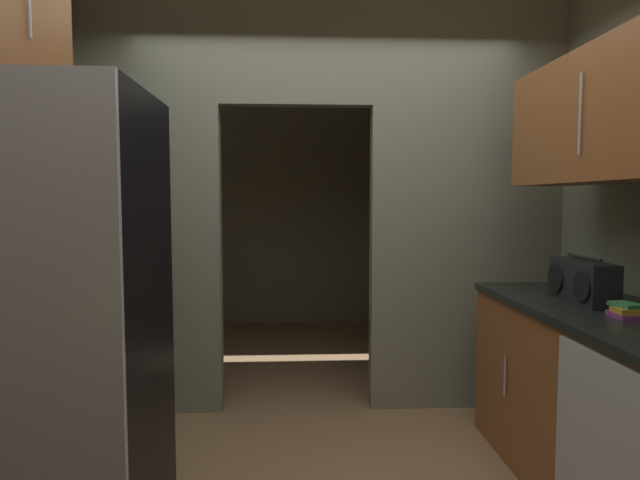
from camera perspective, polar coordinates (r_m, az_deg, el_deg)
name	(u,v)px	position (r m, az deg, el deg)	size (l,w,h in m)	color
kitchen_partition	(335,187)	(3.69, 1.55, 5.58)	(3.22, 0.12, 2.82)	gray
adjoining_room_shell	(315,202)	(5.51, -0.56, 3.96)	(3.22, 2.70, 2.82)	gray
refrigerator	(46,331)	(2.40, -26.70, -8.54)	(0.81, 0.78, 1.85)	black
lower_cabinet_run	(607,406)	(3.02, 27.85, -15.12)	(0.70, 1.75, 0.92)	brown
dishwasher	(595,465)	(2.48, 26.81, -20.23)	(0.02, 0.56, 0.86)	#B7BABC
upper_cabinet_counterside	(619,114)	(2.88, 28.81, 11.50)	(0.36, 1.58, 0.62)	brown
boombox	(583,282)	(3.04, 25.77, -3.94)	(0.16, 0.43, 0.24)	black
book_stack	(626,311)	(2.74, 29.33, -6.50)	(0.11, 0.15, 0.07)	#8C3893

